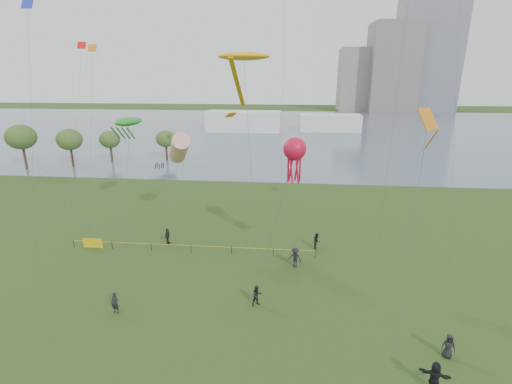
{
  "coord_description": "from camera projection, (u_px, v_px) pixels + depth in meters",
  "views": [
    {
      "loc": [
        2.61,
        -16.85,
        16.6
      ],
      "look_at": [
        0.0,
        10.0,
        8.0
      ],
      "focal_mm": 26.0,
      "sensor_mm": 36.0,
      "label": 1
    }
  ],
  "objects": [
    {
      "name": "ground_plane",
      "position": [
        239.0,
        377.0,
        21.26
      ],
      "size": [
        400.0,
        400.0,
        0.0
      ],
      "primitive_type": "plane",
      "color": "#1E3511"
    },
    {
      "name": "lake",
      "position": [
        284.0,
        129.0,
        116.08
      ],
      "size": [
        400.0,
        120.0,
        0.08
      ],
      "primitive_type": "cube",
      "color": "slate",
      "rests_on": "ground_plane"
    },
    {
      "name": "building_mid",
      "position": [
        392.0,
        68.0,
        164.87
      ],
      "size": [
        20.0,
        20.0,
        38.0
      ],
      "primitive_type": "cube",
      "color": "slate",
      "rests_on": "ground_plane"
    },
    {
      "name": "building_low",
      "position": [
        356.0,
        80.0,
        173.37
      ],
      "size": [
        16.0,
        18.0,
        28.0
      ],
      "primitive_type": "cube",
      "color": "gray",
      "rests_on": "ground_plane"
    },
    {
      "name": "pavilion_left",
      "position": [
        244.0,
        121.0,
        111.54
      ],
      "size": [
        22.0,
        8.0,
        6.0
      ],
      "primitive_type": "cube",
      "color": "white",
      "rests_on": "ground_plane"
    },
    {
      "name": "pavilion_right",
      "position": [
        330.0,
        123.0,
        112.14
      ],
      "size": [
        18.0,
        7.0,
        5.0
      ],
      "primitive_type": "cube",
      "color": "white",
      "rests_on": "ground_plane"
    },
    {
      "name": "trees",
      "position": [
        75.0,
        139.0,
        68.61
      ],
      "size": [
        27.72,
        13.96,
        8.1
      ],
      "color": "#382519",
      "rests_on": "ground_plane"
    },
    {
      "name": "fence",
      "position": [
        130.0,
        245.0,
        36.5
      ],
      "size": [
        24.07,
        0.07,
        1.05
      ],
      "color": "black",
      "rests_on": "ground_plane"
    },
    {
      "name": "spectator_a",
      "position": [
        257.0,
        296.0,
        27.66
      ],
      "size": [
        1.0,
        0.94,
        1.64
      ],
      "primitive_type": "imported",
      "rotation": [
        0.0,
        0.0,
        0.53
      ],
      "color": "black",
      "rests_on": "ground_plane"
    },
    {
      "name": "spectator_b",
      "position": [
        295.0,
        258.0,
        33.13
      ],
      "size": [
        1.39,
        1.11,
        1.87
      ],
      "primitive_type": "imported",
      "rotation": [
        0.0,
        0.0,
        -0.4
      ],
      "color": "black",
      "rests_on": "ground_plane"
    },
    {
      "name": "spectator_c",
      "position": [
        168.0,
        236.0,
        37.8
      ],
      "size": [
        0.56,
        1.02,
        1.64
      ],
      "primitive_type": "imported",
      "rotation": [
        0.0,
        0.0,
        1.4
      ],
      "color": "black",
      "rests_on": "ground_plane"
    },
    {
      "name": "spectator_d",
      "position": [
        448.0,
        346.0,
        22.54
      ],
      "size": [
        0.87,
        0.66,
        1.6
      ],
      "primitive_type": "imported",
      "rotation": [
        0.0,
        0.0,
        -0.22
      ],
      "color": "black",
      "rests_on": "ground_plane"
    },
    {
      "name": "spectator_e",
      "position": [
        435.0,
        377.0,
        20.16
      ],
      "size": [
        1.74,
        1.02,
        1.78
      ],
      "primitive_type": "imported",
      "rotation": [
        0.0,
        0.0,
        2.82
      ],
      "color": "black",
      "rests_on": "ground_plane"
    },
    {
      "name": "spectator_f",
      "position": [
        115.0,
        303.0,
        26.76
      ],
      "size": [
        0.66,
        0.49,
        1.65
      ],
      "primitive_type": "imported",
      "rotation": [
        0.0,
        0.0,
        -0.16
      ],
      "color": "black",
      "rests_on": "ground_plane"
    },
    {
      "name": "spectator_g",
      "position": [
        317.0,
        241.0,
        36.77
      ],
      "size": [
        0.69,
        0.84,
        1.61
      ],
      "primitive_type": "imported",
      "rotation": [
        0.0,
        0.0,
        1.47
      ],
      "color": "black",
      "rests_on": "ground_plane"
    },
    {
      "name": "kite_stingray",
      "position": [
        244.0,
        57.0,
        34.15
      ],
      "size": [
        4.87,
        10.0,
        18.56
      ],
      "rotation": [
        0.0,
        0.0,
        0.24
      ],
      "color": "#3F3F42"
    },
    {
      "name": "kite_windsock",
      "position": [
        179.0,
        148.0,
        38.21
      ],
      "size": [
        4.25,
        7.32,
        11.2
      ],
      "rotation": [
        0.0,
        0.0,
        0.12
      ],
      "color": "#3F3F42"
    },
    {
      "name": "kite_creature",
      "position": [
        128.0,
        122.0,
        39.97
      ],
      "size": [
        2.83,
        9.27,
        12.15
      ],
      "rotation": [
        0.0,
        0.0,
        0.24
      ],
      "color": "#3F3F42"
    },
    {
      "name": "kite_octopus",
      "position": [
        295.0,
        150.0,
        31.1
      ],
      "size": [
        3.57,
        2.57,
        11.59
      ],
      "rotation": [
        0.0,
        0.0,
        -0.09
      ],
      "color": "#3F3F42"
    },
    {
      "name": "kite_delta",
      "position": [
        427.0,
        133.0,
        20.52
      ],
      "size": [
        3.5,
        8.78,
        14.8
      ],
      "rotation": [
        0.0,
        0.0,
        0.16
      ],
      "color": "#3F3F42"
    },
    {
      "name": "small_kites",
      "position": [
        249.0,
        0.0,
        32.91
      ],
      "size": [
        40.56,
        13.58,
        11.1
      ],
      "color": "orange"
    }
  ]
}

